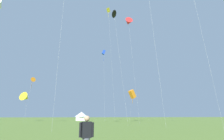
# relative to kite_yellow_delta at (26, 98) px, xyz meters

# --- Properties ---
(kite_yellow_delta) EXTENTS (3.94, 4.10, 9.41)m
(kite_yellow_delta) POSITION_rel_kite_yellow_delta_xyz_m (0.00, 0.00, 0.00)
(kite_yellow_delta) COLOR yellow
(kite_yellow_delta) RESTS_ON ground
(kite_orange_delta) EXTENTS (1.93, 2.19, 12.33)m
(kite_orange_delta) POSITION_rel_kite_yellow_delta_xyz_m (4.54, -11.04, 3.90)
(kite_orange_delta) COLOR orange
(kite_orange_delta) RESTS_ON ground
(kite_yellow_diamond) EXTENTS (2.42, 1.63, 32.43)m
(kite_yellow_diamond) POSITION_rel_kite_yellow_delta_xyz_m (25.27, -19.18, 22.56)
(kite_yellow_diamond) COLOR yellow
(kite_yellow_diamond) RESTS_ON ground
(kite_blue_box) EXTENTS (1.37, 2.44, 23.29)m
(kite_blue_box) POSITION_rel_kite_yellow_delta_xyz_m (25.30, -8.60, 14.72)
(kite_blue_box) COLOR blue
(kite_blue_box) RESTS_ON ground
(kite_black_parafoil) EXTENTS (2.86, 2.77, 22.84)m
(kite_black_parafoil) POSITION_rel_kite_yellow_delta_xyz_m (24.63, -30.94, 14.64)
(kite_black_parafoil) COLOR black
(kite_black_parafoil) RESTS_ON ground
(kite_orange_box) EXTENTS (2.91, 2.27, 9.77)m
(kite_orange_box) POSITION_rel_kite_yellow_delta_xyz_m (34.46, -9.97, 0.67)
(kite_orange_box) COLOR orange
(kite_orange_box) RESTS_ON ground
(kite_red_delta) EXTENTS (2.57, 2.19, 26.53)m
(kite_red_delta) POSITION_rel_kite_yellow_delta_xyz_m (29.86, -23.66, 17.70)
(kite_red_delta) COLOR red
(kite_red_delta) RESTS_ON ground
(person_spectator) EXTENTS (0.57, 0.30, 1.73)m
(person_spectator) POSITION_rel_kite_yellow_delta_xyz_m (19.08, -53.89, -6.80)
(person_spectator) COLOR #565B66
(person_spectator) RESTS_ON ground
(festival_tent_left) EXTENTS (4.69, 4.69, 3.05)m
(festival_tent_left) POSITION_rel_kite_yellow_delta_xyz_m (18.89, 1.49, -5.96)
(festival_tent_left) COLOR white
(festival_tent_left) RESTS_ON ground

